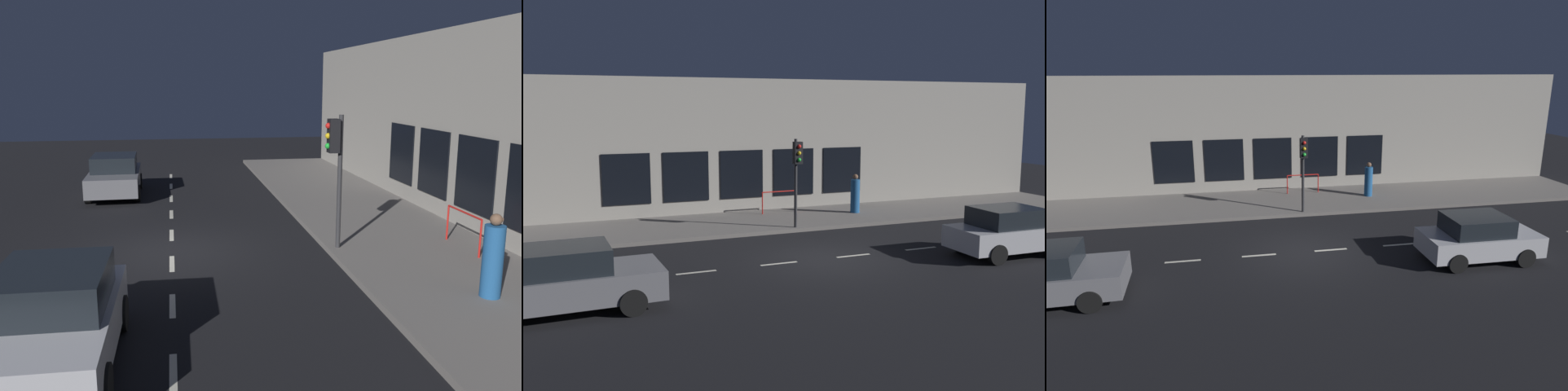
# 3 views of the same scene
# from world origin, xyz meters

# --- Properties ---
(ground_plane) EXTENTS (60.00, 60.00, 0.00)m
(ground_plane) POSITION_xyz_m (0.00, 0.00, 0.00)
(ground_plane) COLOR black
(sidewalk) EXTENTS (4.50, 32.00, 0.15)m
(sidewalk) POSITION_xyz_m (6.25, 0.00, 0.07)
(sidewalk) COLOR slate
(sidewalk) RESTS_ON ground
(building_facade) EXTENTS (0.65, 32.00, 6.01)m
(building_facade) POSITION_xyz_m (8.80, -0.00, 3.00)
(building_facade) COLOR gray
(building_facade) RESTS_ON ground
(lane_centre_line) EXTENTS (0.12, 27.20, 0.01)m
(lane_centre_line) POSITION_xyz_m (0.00, -1.00, 0.00)
(lane_centre_line) COLOR beige
(lane_centre_line) RESTS_ON ground
(traffic_light) EXTENTS (0.46, 0.32, 3.42)m
(traffic_light) POSITION_xyz_m (4.14, -0.79, 2.61)
(traffic_light) COLOR #2D2D30
(traffic_light) RESTS_ON sidewalk
(parked_car_0) EXTENTS (2.00, 3.92, 1.58)m
(parked_car_0) POSITION_xyz_m (-1.79, -5.70, 0.79)
(parked_car_0) COLOR #B7B7BC
(parked_car_0) RESTS_ON ground
(pedestrian_0) EXTENTS (0.42, 0.42, 1.70)m
(pedestrian_0) POSITION_xyz_m (6.27, -4.51, 0.93)
(pedestrian_0) COLOR #1E5189
(pedestrian_0) RESTS_ON sidewalk
(red_railing) EXTENTS (0.05, 1.66, 0.97)m
(red_railing) POSITION_xyz_m (7.43, -1.39, 0.84)
(red_railing) COLOR red
(red_railing) RESTS_ON sidewalk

